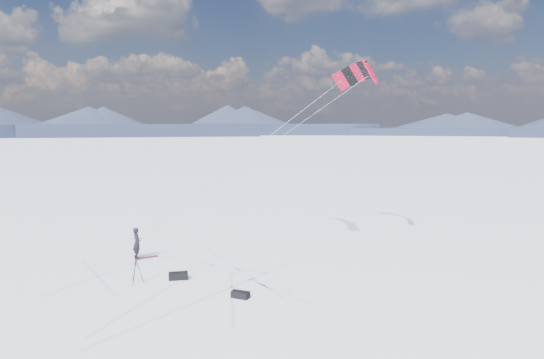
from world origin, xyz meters
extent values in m
plane|color=white|center=(0.00, 0.00, 0.00)|extent=(1800.00, 1800.00, 0.00)
cube|color=black|center=(160.00, 277.13, 3.04)|extent=(152.40, 113.97, 6.09)
cone|color=black|center=(160.00, 277.13, 6.09)|extent=(87.43, 87.43, 8.00)
cube|color=black|center=(55.57, 315.14, 3.04)|extent=(155.54, 70.36, 6.09)
cone|color=black|center=(55.57, 315.14, 6.09)|extent=(74.14, 74.14, 8.00)
cube|color=black|center=(-55.57, 315.14, 3.04)|extent=(155.54, 70.36, 6.09)
cone|color=black|center=(-55.57, 315.14, 6.09)|extent=(74.14, 74.14, 8.00)
cube|color=#ADBEDA|center=(-5.00, -4.00, 0.00)|extent=(6.00, 0.12, 0.01)
cube|color=#ADBEDA|center=(-3.30, -1.70, 0.00)|extent=(3.52, 7.29, 0.01)
cube|color=#ADBEDA|center=(-1.60, 0.60, 0.00)|extent=(6.45, 7.79, 0.01)
cube|color=#ADBEDA|center=(0.10, 2.90, 0.00)|extent=(11.66, 3.07, 0.01)
cube|color=#ADBEDA|center=(1.80, -2.80, 0.00)|extent=(1.27, 5.91, 0.01)
cube|color=#ADBEDA|center=(3.50, -0.50, 0.00)|extent=(6.52, 4.83, 0.01)
cube|color=#ADBEDA|center=(5.20, 1.80, 0.00)|extent=(8.85, 4.87, 0.01)
cube|color=#ADBEDA|center=(-4.10, -3.90, 0.00)|extent=(0.79, 11.99, 0.01)
imported|color=black|center=(-1.08, 3.70, 0.00)|extent=(0.65, 0.78, 1.82)
cube|color=maroon|center=(-0.56, 3.72, 0.02)|extent=(1.33, 0.80, 0.04)
cylinder|color=black|center=(-0.32, -0.58, 0.61)|extent=(0.38, 0.05, 1.22)
cylinder|color=black|center=(-0.60, -0.44, 0.61)|extent=(0.24, 0.33, 1.22)
cylinder|color=black|center=(-0.58, -0.75, 0.61)|extent=(0.19, 0.35, 1.22)
cylinder|color=black|center=(-0.50, -0.59, 1.04)|extent=(0.04, 0.04, 0.34)
cube|color=black|center=(-0.50, -0.59, 1.27)|extent=(0.07, 0.07, 0.05)
cube|color=black|center=(-0.50, -0.59, 1.36)|extent=(0.13, 0.10, 0.10)
cylinder|color=black|center=(-0.50, -0.50, 1.36)|extent=(0.07, 0.10, 0.07)
cube|color=black|center=(1.47, -0.25, 0.18)|extent=(0.96, 0.49, 0.35)
cylinder|color=black|center=(1.47, -0.25, 0.38)|extent=(0.90, 0.14, 0.09)
cube|color=black|center=(4.35, -3.14, 0.15)|extent=(0.88, 0.74, 0.29)
cylinder|color=black|center=(4.35, -3.14, 0.32)|extent=(0.70, 0.46, 0.09)
cube|color=red|center=(12.46, 3.00, 10.58)|extent=(1.13, 0.82, 1.37)
cube|color=black|center=(12.71, 3.69, 10.81)|extent=(1.00, 0.88, 1.28)
cube|color=red|center=(12.83, 4.46, 10.96)|extent=(0.85, 0.90, 1.19)
cube|color=black|center=(12.81, 5.26, 11.01)|extent=(0.89, 0.90, 1.09)
cube|color=red|center=(12.65, 6.04, 10.96)|extent=(1.03, 0.89, 1.19)
cube|color=black|center=(12.36, 6.76, 10.81)|extent=(1.15, 0.84, 1.28)
cube|color=red|center=(11.96, 7.38, 10.58)|extent=(1.26, 0.74, 1.37)
cylinder|color=#93939F|center=(5.69, 3.35, 5.88)|extent=(13.55, 0.73, 9.43)
cylinder|color=#93939F|center=(5.44, 5.54, 5.88)|extent=(13.06, 3.70, 9.43)
cylinder|color=black|center=(-1.08, 3.70, 1.18)|extent=(0.55, 0.09, 0.03)
camera|label=1|loc=(2.96, -22.53, 7.62)|focal=30.00mm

